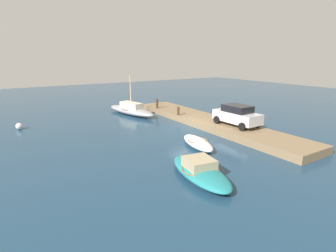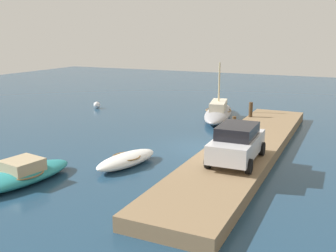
# 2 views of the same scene
# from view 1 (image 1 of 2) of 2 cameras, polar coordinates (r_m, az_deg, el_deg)

# --- Properties ---
(ground_plane) EXTENTS (84.00, 84.00, 0.00)m
(ground_plane) POSITION_cam_1_polar(r_m,az_deg,el_deg) (23.03, 4.07, -0.56)
(ground_plane) COLOR navy
(dock_platform) EXTENTS (20.08, 3.39, 0.57)m
(dock_platform) POSITION_cam_1_polar(r_m,az_deg,el_deg) (24.45, 8.71, 0.90)
(dock_platform) COLOR #846B4C
(dock_platform) RESTS_ON ground_plane
(rowboat_white) EXTENTS (3.90, 2.06, 0.61)m
(rowboat_white) POSITION_cam_1_polar(r_m,az_deg,el_deg) (18.40, 6.39, -3.57)
(rowboat_white) COLOR white
(rowboat_white) RESTS_ON ground_plane
(motorboat_teal) EXTENTS (5.11, 2.62, 1.01)m
(motorboat_teal) POSITION_cam_1_polar(r_m,az_deg,el_deg) (13.93, 6.88, -9.48)
(motorboat_teal) COLOR teal
(motorboat_teal) RESTS_ON ground_plane
(sailboat_grey) EXTENTS (7.42, 3.29, 4.15)m
(sailboat_grey) POSITION_cam_1_polar(r_m,az_deg,el_deg) (28.77, -7.94, 3.48)
(sailboat_grey) COLOR #939399
(sailboat_grey) RESTS_ON ground_plane
(mooring_post_west) EXTENTS (0.23, 0.23, 0.80)m
(mooring_post_west) POSITION_cam_1_polar(r_m,az_deg,el_deg) (25.59, 2.22, 3.25)
(mooring_post_west) COLOR #47331E
(mooring_post_west) RESTS_ON dock_platform
(mooring_post_mid_west) EXTENTS (0.26, 0.26, 1.01)m
(mooring_post_mid_west) POSITION_cam_1_polar(r_m,az_deg,el_deg) (28.97, -2.39, 4.82)
(mooring_post_mid_west) COLOR #47331E
(mooring_post_mid_west) RESTS_ON dock_platform
(parked_car) EXTENTS (3.96, 2.04, 1.68)m
(parked_car) POSITION_cam_1_polar(r_m,az_deg,el_deg) (22.31, 14.59, 2.29)
(parked_car) COLOR silver
(parked_car) RESTS_ON dock_platform
(marker_buoy) EXTENTS (0.56, 0.56, 0.56)m
(marker_buoy) POSITION_cam_1_polar(r_m,az_deg,el_deg) (25.99, -29.31, -0.04)
(marker_buoy) COLOR silver
(marker_buoy) RESTS_ON ground_plane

